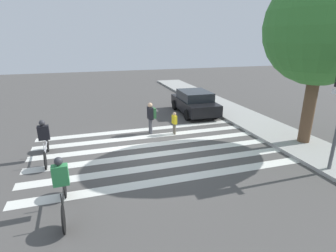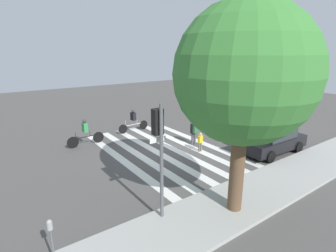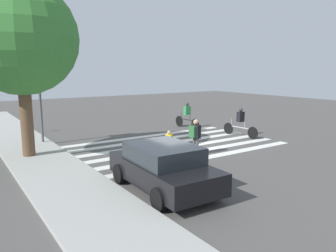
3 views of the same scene
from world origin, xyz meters
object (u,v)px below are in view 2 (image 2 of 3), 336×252
(pedestrian_adult_tall_backpack, at_px, (194,130))
(parking_meter, at_px, (51,232))
(street_tree, at_px, (245,75))
(cyclist_mid_street, at_px, (85,132))
(traffic_light, at_px, (159,140))
(pedestrian_child_with_backpack, at_px, (200,141))
(cyclist_near_curb, at_px, (133,120))
(car_parked_silver_sedan, at_px, (271,140))

(pedestrian_adult_tall_backpack, bearing_deg, parking_meter, -156.97)
(pedestrian_adult_tall_backpack, bearing_deg, street_tree, -124.23)
(parking_meter, bearing_deg, cyclist_mid_street, -113.69)
(parking_meter, height_order, pedestrian_adult_tall_backpack, pedestrian_adult_tall_backpack)
(parking_meter, bearing_deg, pedestrian_adult_tall_backpack, -151.80)
(traffic_light, bearing_deg, street_tree, 152.13)
(pedestrian_child_with_backpack, bearing_deg, cyclist_near_curb, -89.21)
(pedestrian_adult_tall_backpack, bearing_deg, car_parked_silver_sedan, -56.73)
(parking_meter, bearing_deg, traffic_light, -178.52)
(cyclist_mid_street, xyz_separation_m, cyclist_near_curb, (-3.74, -0.86, -0.01))
(parking_meter, relative_size, pedestrian_adult_tall_backpack, 0.90)
(traffic_light, distance_m, pedestrian_adult_tall_backpack, 7.81)
(pedestrian_adult_tall_backpack, height_order, cyclist_mid_street, cyclist_mid_street)
(pedestrian_child_with_backpack, relative_size, cyclist_near_curb, 0.47)
(pedestrian_child_with_backpack, bearing_deg, car_parked_silver_sedan, 131.27)
(traffic_light, distance_m, street_tree, 3.37)
(traffic_light, xyz_separation_m, pedestrian_adult_tall_backpack, (-5.79, -4.88, -1.93))
(parking_meter, distance_m, pedestrian_adult_tall_backpack, 10.52)
(traffic_light, xyz_separation_m, parking_meter, (3.48, 0.09, -1.79))
(street_tree, relative_size, cyclist_mid_street, 3.13)
(pedestrian_adult_tall_backpack, bearing_deg, cyclist_mid_street, 140.37)
(pedestrian_adult_tall_backpack, xyz_separation_m, pedestrian_child_with_backpack, (0.45, 1.06, -0.28))
(cyclist_near_curb, distance_m, car_parked_silver_sedan, 9.22)
(cyclist_near_curb, bearing_deg, parking_meter, 47.90)
(traffic_light, relative_size, parking_meter, 2.87)
(traffic_light, relative_size, car_parked_silver_sedan, 0.98)
(traffic_light, distance_m, parking_meter, 3.92)
(pedestrian_adult_tall_backpack, relative_size, pedestrian_child_with_backpack, 1.40)
(pedestrian_adult_tall_backpack, xyz_separation_m, cyclist_mid_street, (5.45, -3.74, -0.05))
(pedestrian_adult_tall_backpack, distance_m, car_parked_silver_sedan, 4.43)
(cyclist_mid_street, bearing_deg, pedestrian_child_with_backpack, 133.95)
(street_tree, bearing_deg, car_parked_silver_sedan, -156.56)
(traffic_light, relative_size, cyclist_near_curb, 1.70)
(pedestrian_adult_tall_backpack, distance_m, cyclist_near_curb, 4.91)
(cyclist_near_curb, bearing_deg, traffic_light, 62.94)
(car_parked_silver_sedan, bearing_deg, pedestrian_child_with_backpack, -34.94)
(parking_meter, bearing_deg, pedestrian_child_with_backpack, -156.09)
(cyclist_near_curb, bearing_deg, cyclist_mid_street, 9.17)
(parking_meter, height_order, cyclist_near_curb, cyclist_near_curb)
(street_tree, xyz_separation_m, cyclist_near_curb, (-1.70, -10.74, -4.02))
(pedestrian_adult_tall_backpack, bearing_deg, cyclist_near_curb, 105.25)
(pedestrian_child_with_backpack, bearing_deg, street_tree, 47.96)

